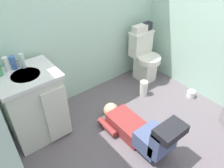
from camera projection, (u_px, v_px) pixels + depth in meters
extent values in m
cube|color=#63595F|center=(129.00, 131.00, 2.65)|extent=(3.03, 2.94, 0.04)
cube|color=#ADD3BF|center=(76.00, 8.00, 2.56)|extent=(2.69, 0.08, 2.40)
cube|color=#ADD3BF|center=(216.00, 8.00, 2.58)|extent=(0.08, 1.94, 2.40)
cube|color=silver|center=(145.00, 68.00, 3.40)|extent=(0.22, 0.30, 0.38)
cylinder|color=silver|center=(149.00, 59.00, 3.25)|extent=(0.35, 0.35, 0.08)
cube|color=silver|center=(141.00, 44.00, 3.27)|extent=(0.34, 0.17, 0.34)
cube|color=silver|center=(142.00, 32.00, 3.16)|extent=(0.36, 0.19, 0.03)
cube|color=silver|center=(34.00, 107.00, 2.39)|extent=(0.56, 0.48, 0.78)
cube|color=silver|center=(25.00, 75.00, 2.15)|extent=(0.60, 0.52, 0.04)
cylinder|color=silver|center=(26.00, 77.00, 2.14)|extent=(0.28, 0.28, 0.05)
cube|color=silver|center=(58.00, 115.00, 2.32)|extent=(0.26, 0.03, 0.66)
cylinder|color=silver|center=(18.00, 64.00, 2.20)|extent=(0.02, 0.02, 0.10)
cube|color=maroon|center=(128.00, 126.00, 2.57)|extent=(0.29, 0.52, 0.17)
sphere|color=tan|center=(111.00, 110.00, 2.78)|extent=(0.19, 0.19, 0.19)
cube|color=#4A557E|center=(152.00, 140.00, 2.29)|extent=(0.31, 0.28, 0.20)
cube|color=#4A557E|center=(164.00, 141.00, 2.13)|extent=(0.31, 0.12, 0.32)
cube|color=black|center=(170.00, 131.00, 2.00)|extent=(0.31, 0.19, 0.09)
cylinder|color=maroon|center=(107.00, 127.00, 2.59)|extent=(0.08, 0.30, 0.08)
cube|color=silver|center=(140.00, 29.00, 3.10)|extent=(0.22, 0.11, 0.10)
cube|color=#26262D|center=(147.00, 26.00, 3.17)|extent=(0.12, 0.09, 0.11)
cylinder|color=silver|center=(6.00, 64.00, 2.14)|extent=(0.05, 0.05, 0.15)
cylinder|color=#426CB6|center=(13.00, 63.00, 2.17)|extent=(0.06, 0.06, 0.14)
cylinder|color=silver|center=(22.00, 61.00, 2.19)|extent=(0.05, 0.05, 0.16)
cylinder|color=white|center=(144.00, 88.00, 3.12)|extent=(0.11, 0.11, 0.22)
cylinder|color=white|center=(191.00, 94.00, 3.11)|extent=(0.11, 0.11, 0.10)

